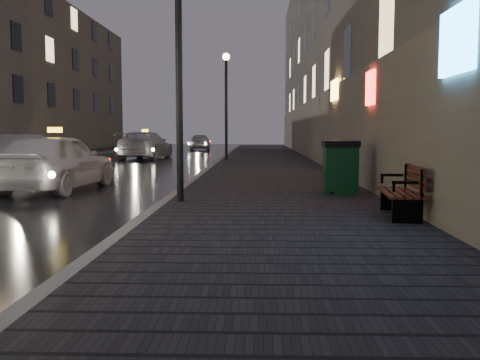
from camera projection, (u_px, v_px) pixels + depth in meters
The scene contains 14 objects.
sidewalk at pixel (267, 162), 25.85m from camera, with size 4.60×58.00×0.15m, color black.
curb at pixel (218, 162), 25.93m from camera, with size 0.20×58.00×0.15m, color slate.
sidewalk_far at pixel (11, 162), 26.28m from camera, with size 2.40×58.00×0.15m, color black.
curb_far at pixel (37, 162), 26.23m from camera, with size 0.20×58.00×0.15m, color slate.
building_near at pixel (325, 41), 29.14m from camera, with size 1.80×50.00×13.00m, color #605B54.
building_far_c at pixel (52, 83), 43.85m from camera, with size 6.00×22.00×11.00m, color #6B6051.
lamp_near at pixel (179, 36), 10.68m from camera, with size 0.36×0.36×5.28m.
lamp_far at pixel (226, 93), 26.60m from camera, with size 0.36×0.36×5.28m.
bench at pixel (404, 191), 9.00m from camera, with size 0.75×1.75×0.87m.
trash_bin at pixel (340, 167), 12.30m from camera, with size 0.81×0.81×1.22m.
taxi_near at pixel (56, 162), 14.15m from camera, with size 1.83×4.54×1.55m, color white.
car_left_mid at pixel (16, 152), 22.62m from camera, with size 1.52×4.37×1.44m, color #9F9EA6.
taxi_mid at pixel (145, 145), 30.58m from camera, with size 2.16×5.32×1.54m, color silver.
car_far at pixel (200, 142), 43.64m from camera, with size 1.62×4.03×1.37m, color #9C9DA4.
Camera 1 is at (3.44, -4.85, 1.59)m, focal length 40.00 mm.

